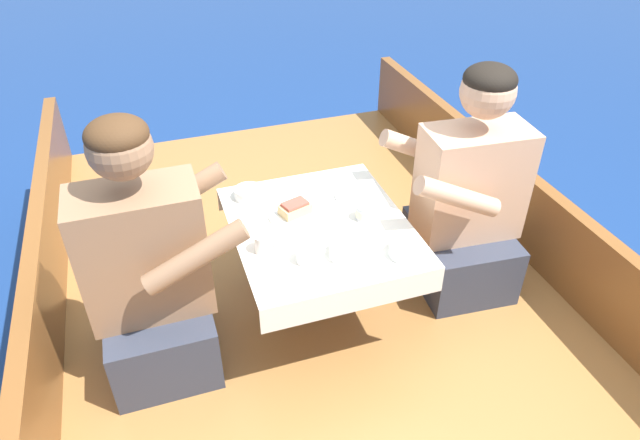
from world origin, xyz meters
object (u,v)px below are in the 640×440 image
person_port (151,277)px  tin_can (365,212)px  coffee_cup_port (308,255)px  person_starboard (466,205)px  sandwich (295,208)px  coffee_cup_starboard (264,243)px

person_port → tin_can: 0.79m
person_port → coffee_cup_port: bearing=-15.4°
person_port → person_starboard: bearing=2.1°
coffee_cup_port → tin_can: tin_can is taller
person_port → sandwich: person_port is taller
person_port → coffee_cup_port: size_ratio=9.73×
person_starboard → sandwich: bearing=-2.4°
coffee_cup_port → sandwich: bearing=82.2°
sandwich → coffee_cup_starboard: bearing=-133.7°
person_starboard → coffee_cup_port: (-0.72, -0.19, 0.07)m
person_port → coffee_cup_port: person_port is taller
person_starboard → tin_can: person_starboard is taller
sandwich → tin_can: (0.24, -0.10, -0.00)m
coffee_cup_starboard → tin_can: bearing=9.6°
tin_can → coffee_cup_port: bearing=-148.3°
person_port → sandwich: 0.57m
person_starboard → sandwich: size_ratio=7.57×
person_port → sandwich: bearing=13.3°
person_port → tin_can: size_ratio=14.48×
person_starboard → coffee_cup_starboard: person_starboard is taller
sandwich → coffee_cup_port: 0.27m
person_port → coffee_cup_port: (0.51, -0.14, 0.07)m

